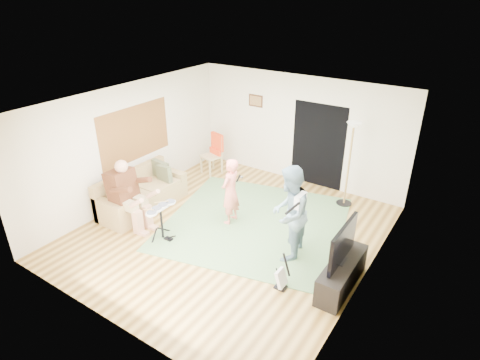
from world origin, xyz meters
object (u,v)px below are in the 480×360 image
tv_cabinet (342,274)px  guitarist (289,213)px  drum_kit (162,224)px  singer (230,192)px  sofa (140,196)px  dining_chair (212,159)px  television (343,243)px  torchiere_lamp (351,150)px  guitar_spare (282,278)px

tv_cabinet → guitarist: bearing=166.8°
drum_kit → tv_cabinet: drum_kit is taller
singer → sofa: bearing=-77.1°
drum_kit → dining_chair: size_ratio=0.69×
sofa → drum_kit: sofa is taller
guitarist → television: bearing=64.3°
torchiere_lamp → dining_chair: (-3.58, -0.31, -0.96)m
drum_kit → dining_chair: (-1.04, 3.04, 0.06)m
sofa → torchiere_lamp: bearing=35.1°
guitar_spare → television: television is taller
guitar_spare → torchiere_lamp: torchiere_lamp is taller
guitar_spare → sofa: bearing=170.7°
torchiere_lamp → tv_cabinet: (0.96, -2.75, -1.10)m
tv_cabinet → television: television is taller
torchiere_lamp → television: 2.94m
singer → tv_cabinet: singer is taller
drum_kit → guitar_spare: bearing=-0.0°
singer → tv_cabinet: size_ratio=1.04×
drum_kit → torchiere_lamp: bearing=52.8°
guitarist → sofa: bearing=-98.4°
torchiere_lamp → guitarist: bearing=-94.6°
torchiere_lamp → television: torchiere_lamp is taller
tv_cabinet → television: (-0.05, 0.00, 0.60)m
guitar_spare → guitarist: bearing=112.0°
drum_kit → singer: (0.79, 1.26, 0.40)m
sofa → singer: 2.21m
guitar_spare → dining_chair: bearing=140.8°
sofa → dining_chair: dining_chair is taller
guitar_spare → singer: bearing=146.6°
sofa → singer: (2.08, 0.61, 0.45)m
sofa → tv_cabinet: bearing=-0.6°
television → torchiere_lamp: bearing=108.4°
dining_chair → tv_cabinet: (4.54, -2.44, -0.14)m
drum_kit → television: bearing=9.8°
guitarist → dining_chair: guitarist is taller
drum_kit → tv_cabinet: (3.50, 0.60, -0.08)m
dining_chair → tv_cabinet: bearing=-11.7°
drum_kit → guitar_spare: drum_kit is taller
guitar_spare → drum_kit: bearing=180.0°
drum_kit → guitar_spare: size_ratio=1.04×
guitarist → torchiere_lamp: bearing=163.5°
sofa → guitarist: guitarist is taller
drum_kit → guitarist: 2.56m
drum_kit → torchiere_lamp: torchiere_lamp is taller
sofa → tv_cabinet: (4.79, -0.05, -0.03)m
torchiere_lamp → sofa: bearing=-144.9°
singer → television: bearing=72.7°
drum_kit → singer: 1.54m
sofa → singer: singer is taller
tv_cabinet → guitar_spare: bearing=-143.6°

